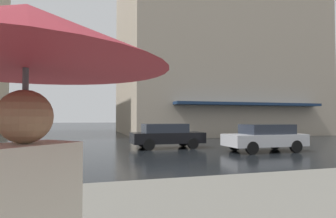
{
  "coord_description": "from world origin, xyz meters",
  "views": [
    {
      "loc": [
        -10.15,
        -5.86,
        1.71
      ],
      "look_at": [
        3.29,
        -9.76,
        2.18
      ],
      "focal_mm": 30.26,
      "sensor_mm": 36.0,
      "label": 1
    }
  ],
  "objects": [
    {
      "name": "haussmann_block_corner",
      "position": [
        20.76,
        -20.0,
        11.98
      ],
      "size": [
        17.73,
        20.4,
        24.47
      ],
      "color": "tan",
      "rests_on": "ground_plane"
    },
    {
      "name": "car_silver",
      "position": [
        2.5,
        -14.74,
        0.76
      ],
      "size": [
        1.85,
        4.1,
        1.41
      ],
      "color": "#B7B7BC",
      "rests_on": "ground_plane"
    },
    {
      "name": "pedestrian_with_floral_umbrella",
      "position": [
        -8.89,
        -5.61,
        1.84
      ],
      "size": [
        1.18,
        1.18,
        2.04
      ],
      "color": "beige",
      "rests_on": "sidewalk_pavement"
    },
    {
      "name": "car_black",
      "position": [
        5.5,
        -10.31,
        0.76
      ],
      "size": [
        1.85,
        4.1,
        1.41
      ],
      "color": "black",
      "rests_on": "ground_plane"
    }
  ]
}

